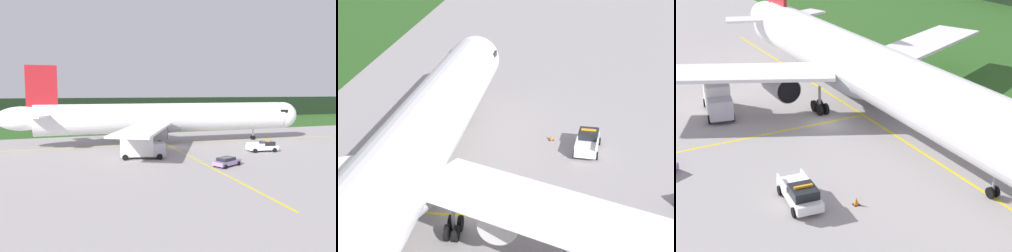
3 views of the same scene
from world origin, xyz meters
TOP-DOWN VIEW (x-y plane):
  - ground at (0.00, 0.00)m, footprint 320.00×320.00m
  - taxiway_centerline_main at (0.61, 4.07)m, footprint 80.28×4.28m
  - airliner at (0.07, 4.10)m, footprint 60.93×45.97m
  - ops_pickup_truck at (12.92, -9.97)m, footprint 5.49×2.95m
  - apron_cone at (15.20, -6.45)m, footprint 0.50×0.50m

SIDE VIEW (x-z plane):
  - ground at x=0.00m, z-range 0.00..0.00m
  - taxiway_centerline_main at x=0.61m, z-range 0.00..0.01m
  - apron_cone at x=15.20m, z-range -0.01..0.62m
  - ops_pickup_truck at x=12.92m, z-range -0.07..1.87m
  - airliner at x=0.07m, z-range -2.43..12.53m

